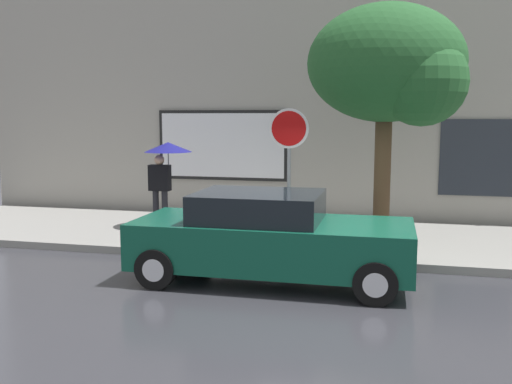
{
  "coord_description": "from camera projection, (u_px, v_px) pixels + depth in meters",
  "views": [
    {
      "loc": [
        0.97,
        -8.8,
        2.65
      ],
      "look_at": [
        -1.56,
        1.8,
        1.2
      ],
      "focal_mm": 39.67,
      "sensor_mm": 36.0,
      "label": 1
    }
  ],
  "objects": [
    {
      "name": "sidewalk",
      "position": [
        341.0,
        240.0,
        11.95
      ],
      "size": [
        20.0,
        4.0,
        0.15
      ],
      "primitive_type": "cube",
      "color": "gray",
      "rests_on": "ground"
    },
    {
      "name": "pedestrian_with_umbrella",
      "position": [
        166.0,
        159.0,
        12.75
      ],
      "size": [
        1.08,
        1.08,
        1.94
      ],
      "color": "black",
      "rests_on": "sidewalk"
    },
    {
      "name": "ground_plane",
      "position": [
        324.0,
        283.0,
        9.06
      ],
      "size": [
        60.0,
        60.0,
        0.0
      ],
      "primitive_type": "plane",
      "color": "#333338"
    },
    {
      "name": "stop_sign",
      "position": [
        289.0,
        150.0,
        10.76
      ],
      "size": [
        0.76,
        0.1,
        2.66
      ],
      "color": "gray",
      "rests_on": "sidewalk"
    },
    {
      "name": "street_tree",
      "position": [
        393.0,
        68.0,
        10.43
      ],
      "size": [
        2.92,
        2.49,
        4.59
      ],
      "color": "#4C3823",
      "rests_on": "sidewalk"
    },
    {
      "name": "parked_car",
      "position": [
        270.0,
        238.0,
        9.12
      ],
      "size": [
        4.43,
        1.89,
        1.45
      ],
      "color": "#0F4C38",
      "rests_on": "ground"
    },
    {
      "name": "building_facade",
      "position": [
        351.0,
        83.0,
        13.91
      ],
      "size": [
        20.0,
        0.67,
        7.0
      ],
      "color": "#9E998E",
      "rests_on": "ground"
    }
  ]
}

